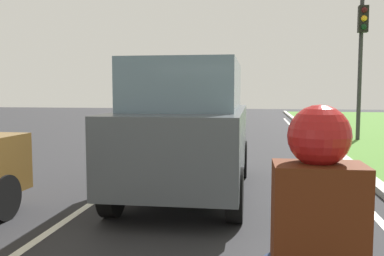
{
  "coord_description": "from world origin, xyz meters",
  "views": [
    {
      "loc": [
        1.91,
        2.39,
        1.8
      ],
      "look_at": [
        0.87,
        9.06,
        1.2
      ],
      "focal_mm": 39.58,
      "sensor_mm": 36.0,
      "label": 1
    }
  ],
  "objects": [
    {
      "name": "curb_right",
      "position": [
        4.1,
        14.0,
        0.06
      ],
      "size": [
        0.24,
        48.0,
        0.12
      ],
      "primitive_type": "cube",
      "color": "#9E9B93",
      "rests_on": "ground"
    },
    {
      "name": "lane_line_center",
      "position": [
        -0.7,
        14.0,
        0.0
      ],
      "size": [
        0.12,
        32.0,
        0.01
      ],
      "primitive_type": "cube",
      "color": "silver",
      "rests_on": "ground"
    },
    {
      "name": "rider_person",
      "position": [
        2.18,
        4.32,
        1.19
      ],
      "size": [
        0.51,
        0.41,
        1.16
      ],
      "rotation": [
        0.0,
        0.0,
        0.02
      ],
      "color": "#4C1E0C",
      "rests_on": "ground"
    },
    {
      "name": "ground_plane",
      "position": [
        0.0,
        14.0,
        0.0
      ],
      "size": [
        60.0,
        60.0,
        0.0
      ],
      "primitive_type": "plane",
      "color": "#262628"
    },
    {
      "name": "traffic_light_near_right",
      "position": [
        5.43,
        17.91,
        3.33
      ],
      "size": [
        0.32,
        0.5,
        4.91
      ],
      "color": "#2D2D2D",
      "rests_on": "ground"
    },
    {
      "name": "car_suv_ahead",
      "position": [
        0.73,
        9.56,
        1.17
      ],
      "size": [
        2.0,
        4.52,
        2.28
      ],
      "rotation": [
        0.0,
        0.0,
        0.01
      ],
      "color": "#474C51",
      "rests_on": "ground"
    },
    {
      "name": "lane_line_right_edge",
      "position": [
        3.6,
        14.0,
        0.0
      ],
      "size": [
        0.12,
        32.0,
        0.01
      ],
      "primitive_type": "cube",
      "color": "silver",
      "rests_on": "ground"
    }
  ]
}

